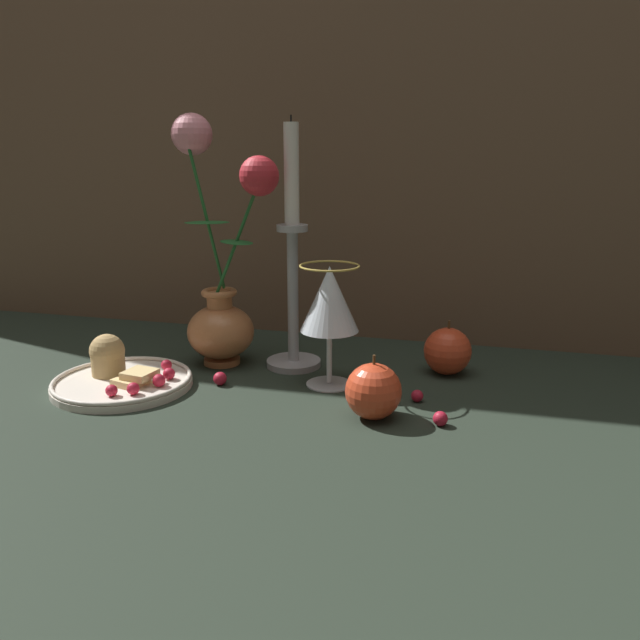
{
  "coord_description": "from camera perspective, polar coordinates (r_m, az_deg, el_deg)",
  "views": [
    {
      "loc": [
        0.29,
        -0.81,
        0.32
      ],
      "look_at": [
        0.08,
        0.01,
        0.1
      ],
      "focal_mm": 35.0,
      "sensor_mm": 36.0,
      "label": 1
    }
  ],
  "objects": [
    {
      "name": "candlestick",
      "position": [
        0.96,
        -2.51,
        4.18
      ],
      "size": [
        0.09,
        0.09,
        0.38
      ],
      "color": "#A3A3A8",
      "rests_on": "ground_plane"
    },
    {
      "name": "wine_glass",
      "position": [
        0.88,
        0.87,
        1.56
      ],
      "size": [
        0.09,
        0.09,
        0.18
      ],
      "color": "silver",
      "rests_on": "ground_plane"
    },
    {
      "name": "ground_plane",
      "position": [
        0.92,
        -4.65,
        -5.82
      ],
      "size": [
        2.4,
        2.4,
        0.0
      ],
      "primitive_type": "plane",
      "color": "#232D23",
      "rests_on": "ground"
    },
    {
      "name": "vase",
      "position": [
        0.99,
        -9.05,
        3.65
      ],
      "size": [
        0.18,
        0.11,
        0.39
      ],
      "color": "#B77042",
      "rests_on": "ground_plane"
    },
    {
      "name": "berry_by_glass_stem",
      "position": [
        0.95,
        4.51,
        -4.65
      ],
      "size": [
        0.02,
        0.02,
        0.02
      ],
      "primitive_type": "sphere",
      "color": "#AD192D",
      "rests_on": "ground_plane"
    },
    {
      "name": "apple_beside_vase",
      "position": [
        0.8,
        4.9,
        -6.51
      ],
      "size": [
        0.07,
        0.07,
        0.08
      ],
      "color": "#D14223",
      "rests_on": "ground_plane"
    },
    {
      "name": "berry_under_candlestick",
      "position": [
        0.93,
        -9.13,
        -5.31
      ],
      "size": [
        0.02,
        0.02,
        0.02
      ],
      "primitive_type": "sphere",
      "color": "#AD192D",
      "rests_on": "ground_plane"
    },
    {
      "name": "berry_near_plate",
      "position": [
        0.86,
        8.87,
        -6.87
      ],
      "size": [
        0.02,
        0.02,
        0.02
      ],
      "primitive_type": "sphere",
      "color": "#AD192D",
      "rests_on": "ground_plane"
    },
    {
      "name": "apple_near_glass",
      "position": [
        0.97,
        11.58,
        -2.8
      ],
      "size": [
        0.07,
        0.07,
        0.08
      ],
      "color": "#D14223",
      "rests_on": "ground_plane"
    },
    {
      "name": "berry_front_center",
      "position": [
        0.8,
        10.95,
        -8.85
      ],
      "size": [
        0.02,
        0.02,
        0.02
      ],
      "primitive_type": "sphere",
      "color": "#AD192D",
      "rests_on": "ground_plane"
    },
    {
      "name": "plate_with_pastries",
      "position": [
        0.95,
        -17.81,
        -4.85
      ],
      "size": [
        0.2,
        0.2,
        0.07
      ],
      "color": "silver",
      "rests_on": "ground_plane"
    }
  ]
}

